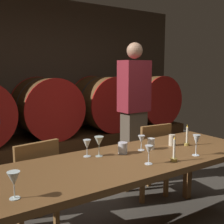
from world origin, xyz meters
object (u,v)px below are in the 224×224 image
Objects in this scene: chair_left at (33,183)px; guest_right at (134,112)px; wine_barrel_far_right at (149,99)px; wine_glass_center_left at (99,142)px; wine_glass_left at (87,145)px; wine_glass_right at (141,140)px; candle_left at (174,154)px; dining_table at (132,166)px; cup_left at (123,148)px; chair_right at (150,157)px; wine_barrel_center at (47,108)px; cup_center at (151,144)px; wine_glass_center_right at (149,151)px; cup_right at (172,140)px; candle_right at (187,140)px; wine_glass_far_left at (14,179)px; wine_barrel_right at (103,103)px; wine_glass_far_right at (196,141)px.

chair_left is 1.65m from guest_right.
wine_barrel_far_right is 3.29m from wine_glass_center_left.
wine_glass_left reaches higher than wine_glass_right.
candle_left is at bearing -127.58° from wine_barrel_far_right.
dining_table is at bearing -148.66° from wine_glass_right.
cup_left is (0.64, -0.48, 0.34)m from chair_left.
chair_right is 1.07m from candle_left.
cup_center is (0.14, -2.27, -0.08)m from wine_barrel_center.
chair_left is 6.03× the size of wine_glass_center_right.
wine_barrel_far_right is 1.05× the size of chair_right.
cup_right is at bearing 46.49° from candle_left.
chair_right is 1.12m from wine_glass_center_left.
cup_right is (0.83, -0.14, -0.05)m from wine_glass_left.
wine_glass_center_left is at bearing 29.61° from chair_right.
candle_right reaches higher than dining_table.
wine_barrel_center is 0.51× the size of guest_right.
wine_glass_center_right is at bearing 163.47° from candle_left.
wine_barrel_center is 6.87× the size of wine_glass_right.
wine_glass_far_left is 1.08× the size of wine_glass_center_right.
candle_right is (0.50, -2.37, -0.07)m from wine_barrel_center.
wine_glass_center_left is (-1.08, -0.92, -0.04)m from guest_right.
wine_barrel_right is at bearing 62.12° from cup_left.
cup_center is 0.25m from cup_right.
dining_table is 0.98m from chair_right.
wine_glass_far_right is 1.69× the size of cup_right.
wine_glass_far_left is 1.33m from cup_center.
candle_right is 1.93× the size of cup_right.
candle_left is (-0.52, -0.87, 0.34)m from chair_right.
wine_glass_right is at bearing 59.37° from wine_glass_center_right.
wine_barrel_far_right is at bearing 38.72° from wine_glass_far_left.
wine_glass_center_left is 0.43m from wine_glass_center_right.
cup_left is (-0.19, 0.01, -0.05)m from wine_glass_right.
chair_left is at bearing 154.74° from candle_right.
candle_left is 0.70m from wine_glass_left.
cup_center is (1.29, 0.32, -0.06)m from wine_glass_far_left.
wine_barrel_far_right is at bearing -156.47° from chair_left.
wine_barrel_right is 1.05m from wine_barrel_far_right.
cup_right is at bearing 147.66° from chair_left.
wine_barrel_far_right is 2.35m from chair_right.
chair_right is 0.68m from guest_right.
cup_center is (0.10, -0.02, -0.04)m from wine_glass_right.
cup_center is (-0.89, -2.27, -0.08)m from wine_barrel_right.
wine_barrel_far_right is 4.15m from wine_glass_far_left.
wine_barrel_center is at bearing 86.09° from cup_left.
cup_left is at bearing -93.91° from wine_barrel_center.
candle_right is at bearing -11.24° from wine_glass_center_left.
cup_right is (-0.65, -2.29, -0.08)m from wine_barrel_right.
wine_glass_far_left reaches higher than cup_right.
dining_table is 0.34m from wine_glass_center_left.
guest_right reaches higher than wine_glass_far_right.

